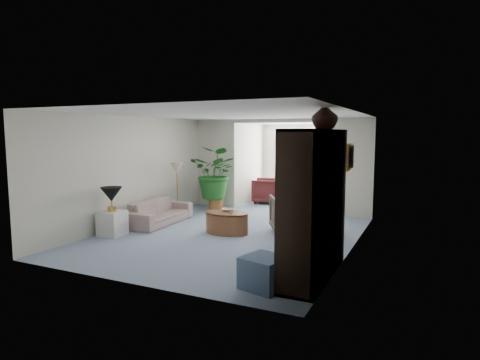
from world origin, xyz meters
The scene contains 26 objects.
floor centered at (0.00, 0.00, 0.00)m, with size 6.00×6.00×0.00m, color #8997B4.
sunroom_floor centered at (0.00, 4.10, 0.00)m, with size 2.60×2.60×0.00m, color #8997B4.
back_pier_left centered at (-1.90, 3.00, 1.25)m, with size 1.20×0.12×2.50m, color beige.
back_pier_right centered at (1.90, 3.00, 1.25)m, with size 1.20×0.12×2.50m, color beige.
back_header centered at (0.00, 3.00, 2.45)m, with size 2.60×0.12×0.10m, color beige.
window_pane centered at (0.00, 5.18, 1.40)m, with size 2.20×0.02×1.50m, color white.
window_blinds centered at (0.00, 5.15, 1.40)m, with size 2.20×0.02×1.50m, color white.
framed_picture centered at (2.46, -0.10, 1.70)m, with size 0.04×0.50×0.40m, color beige.
sofa centered at (-1.97, 0.35, 0.28)m, with size 1.90×0.74×0.55m, color #B4A798.
end_table centered at (-2.17, -1.00, 0.26)m, with size 0.47×0.47×0.51m, color white.
table_lamp centered at (-2.17, -1.00, 0.86)m, with size 0.44×0.44×0.30m, color black.
floor_lamp centered at (-2.06, 1.23, 1.25)m, with size 0.36×0.36×0.28m, color beige.
coffee_table centered at (-0.12, 0.19, 0.23)m, with size 0.95×0.95×0.45m, color brown.
coffee_bowl centered at (-0.17, 0.29, 0.48)m, with size 0.23×0.23×0.06m, color silver.
coffee_cup centered at (0.03, 0.09, 0.50)m, with size 0.10×0.10×0.09m, color beige.
wingback_chair centered at (1.11, 0.82, 0.40)m, with size 0.85×0.87×0.80m, color #676051.
side_table_dark centered at (1.81, 1.12, 0.27)m, with size 0.46×0.36×0.55m, color black.
entertainment_cabinet centered at (2.23, -1.60, 1.08)m, with size 0.52×1.95×2.17m, color black.
cabinet_urn centered at (2.23, -1.10, 2.38)m, with size 0.40×0.40×0.42m, color black.
ottoman centered at (1.75, -2.35, 0.22)m, with size 0.55×0.55×0.44m, color slate.
plant_pot centered at (-1.55, 2.36, 0.16)m, with size 0.40×0.40×0.32m, color brown.
house_plant centered at (-1.55, 2.36, 1.04)m, with size 1.29×1.12×1.43m, color #215F20.
sunroom_chair_blue centered at (0.77, 4.09, 0.33)m, with size 0.71×0.73×0.66m, color slate.
sunroom_chair_maroon centered at (-0.73, 4.09, 0.38)m, with size 0.80×0.83×0.75m, color maroon.
sunroom_table centered at (0.02, 4.84, 0.29)m, with size 0.47×0.36×0.57m, color brown.
shelf_clutter centered at (2.18, -1.72, 1.09)m, with size 0.30×1.20×1.06m.
Camera 1 is at (3.72, -7.36, 2.11)m, focal length 30.44 mm.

